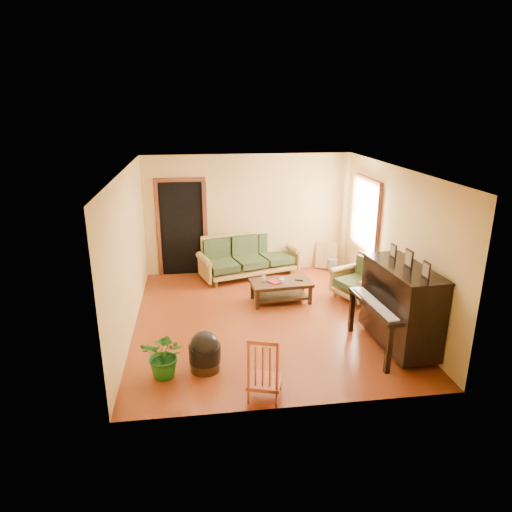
{
  "coord_description": "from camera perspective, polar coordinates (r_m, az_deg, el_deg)",
  "views": [
    {
      "loc": [
        -1.13,
        -7.19,
        3.57
      ],
      "look_at": [
        -0.14,
        0.2,
        1.1
      ],
      "focal_mm": 32.0,
      "sensor_mm": 36.0,
      "label": 1
    }
  ],
  "objects": [
    {
      "name": "leaning_frame",
      "position": [
        10.49,
        8.79,
        0.06
      ],
      "size": [
        0.49,
        0.27,
        0.64
      ],
      "primitive_type": "cube",
      "rotation": [
        0.0,
        0.0,
        -0.36
      ],
      "color": "gold",
      "rests_on": "floor"
    },
    {
      "name": "ceramic_crock",
      "position": [
        10.46,
        9.6,
        -1.09
      ],
      "size": [
        0.23,
        0.23,
        0.28
      ],
      "primitive_type": "cylinder",
      "rotation": [
        0.0,
        0.0,
        -0.05
      ],
      "color": "#34569D",
      "rests_on": "floor"
    },
    {
      "name": "remote",
      "position": [
        8.69,
        5.42,
        -3.01
      ],
      "size": [
        0.16,
        0.1,
        0.02
      ],
      "primitive_type": "cube",
      "rotation": [
        0.0,
        0.0,
        -0.41
      ],
      "color": "black",
      "rests_on": "coffee_table"
    },
    {
      "name": "sofa",
      "position": [
        9.88,
        -0.84,
        -0.04
      ],
      "size": [
        2.3,
        1.46,
        0.91
      ],
      "primitive_type": "cube",
      "rotation": [
        0.0,
        0.0,
        0.29
      ],
      "color": "olive",
      "rests_on": "floor"
    },
    {
      "name": "candle",
      "position": [
        8.59,
        0.97,
        -2.84
      ],
      "size": [
        0.07,
        0.07,
        0.11
      ],
      "primitive_type": "cylinder",
      "rotation": [
        0.0,
        0.0,
        0.03
      ],
      "color": "silver",
      "rests_on": "coffee_table"
    },
    {
      "name": "window",
      "position": [
        9.36,
        13.54,
        5.04
      ],
      "size": [
        0.12,
        1.36,
        1.46
      ],
      "primitive_type": "cube",
      "color": "white",
      "rests_on": "right_wall"
    },
    {
      "name": "doorway",
      "position": [
        10.0,
        -9.23,
        3.35
      ],
      "size": [
        1.08,
        0.16,
        2.05
      ],
      "primitive_type": "cube",
      "color": "black",
      "rests_on": "floor"
    },
    {
      "name": "potted_plant",
      "position": [
        6.49,
        -11.29,
        -12.0
      ],
      "size": [
        0.73,
        0.67,
        0.67
      ],
      "primitive_type": "imported",
      "rotation": [
        0.0,
        0.0,
        -0.29
      ],
      "color": "#185619",
      "rests_on": "floor"
    },
    {
      "name": "coffee_table",
      "position": [
        8.7,
        3.1,
        -4.44
      ],
      "size": [
        1.18,
        0.71,
        0.41
      ],
      "primitive_type": "cube",
      "rotation": [
        0.0,
        0.0,
        0.08
      ],
      "color": "black",
      "rests_on": "floor"
    },
    {
      "name": "book",
      "position": [
        8.51,
        1.87,
        -3.38
      ],
      "size": [
        0.27,
        0.29,
        0.02
      ],
      "primitive_type": "imported",
      "rotation": [
        0.0,
        0.0,
        0.52
      ],
      "color": "maroon",
      "rests_on": "coffee_table"
    },
    {
      "name": "floor",
      "position": [
        8.11,
        1.18,
        -7.8
      ],
      "size": [
        5.0,
        5.0,
        0.0
      ],
      "primitive_type": "plane",
      "color": "#63220D",
      "rests_on": "ground"
    },
    {
      "name": "glass_jar",
      "position": [
        8.6,
        3.2,
        -3.03
      ],
      "size": [
        0.1,
        0.1,
        0.06
      ],
      "primitive_type": "cylinder",
      "rotation": [
        0.0,
        0.0,
        0.1
      ],
      "color": "silver",
      "rests_on": "coffee_table"
    },
    {
      "name": "piano",
      "position": [
        7.27,
        17.6,
        -6.19
      ],
      "size": [
        0.99,
        1.55,
        1.32
      ],
      "primitive_type": "cube",
      "rotation": [
        0.0,
        0.0,
        0.07
      ],
      "color": "black",
      "rests_on": "floor"
    },
    {
      "name": "armchair",
      "position": [
        8.92,
        12.52,
        -2.79
      ],
      "size": [
        1.07,
        1.09,
        0.85
      ],
      "primitive_type": "cube",
      "rotation": [
        0.0,
        0.0,
        0.39
      ],
      "color": "olive",
      "rests_on": "floor"
    },
    {
      "name": "red_chair",
      "position": [
        5.91,
        1.12,
        -13.59
      ],
      "size": [
        0.53,
        0.56,
        0.89
      ],
      "primitive_type": "cube",
      "rotation": [
        0.0,
        0.0,
        -0.31
      ],
      "color": "#98381B",
      "rests_on": "floor"
    },
    {
      "name": "footstool",
      "position": [
        6.61,
        -6.4,
        -12.28
      ],
      "size": [
        0.56,
        0.56,
        0.43
      ],
      "primitive_type": "cylinder",
      "rotation": [
        0.0,
        0.0,
        -0.29
      ],
      "color": "black",
      "rests_on": "floor"
    }
  ]
}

